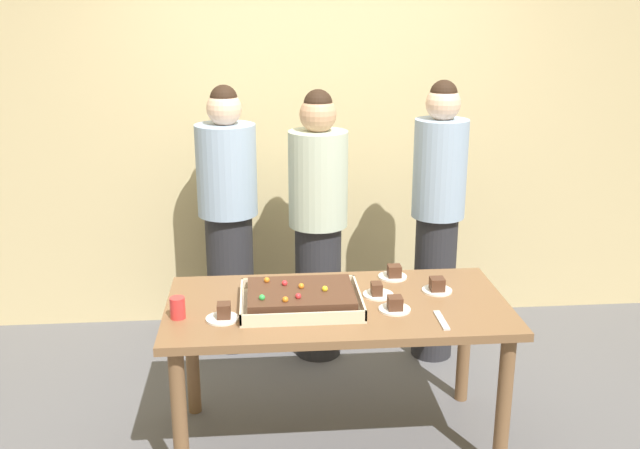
# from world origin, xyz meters

# --- Properties ---
(ground_plane) EXTENTS (12.00, 12.00, 0.00)m
(ground_plane) POSITION_xyz_m (0.00, 0.00, 0.00)
(ground_plane) COLOR #5B5B60
(interior_back_panel) EXTENTS (8.00, 0.12, 3.00)m
(interior_back_panel) POSITION_xyz_m (0.00, 1.60, 1.50)
(interior_back_panel) COLOR #CCB784
(interior_back_panel) RESTS_ON ground_plane
(party_table) EXTENTS (1.64, 0.82, 0.75)m
(party_table) POSITION_xyz_m (0.00, 0.00, 0.66)
(party_table) COLOR brown
(party_table) RESTS_ON ground_plane
(sheet_cake) EXTENTS (0.57, 0.44, 0.11)m
(sheet_cake) POSITION_xyz_m (-0.18, -0.02, 0.79)
(sheet_cake) COLOR beige
(sheet_cake) RESTS_ON party_table
(plated_slice_near_left) EXTENTS (0.15, 0.15, 0.07)m
(plated_slice_near_left) POSITION_xyz_m (0.51, 0.10, 0.78)
(plated_slice_near_left) COLOR white
(plated_slice_near_left) RESTS_ON party_table
(plated_slice_near_right) EXTENTS (0.15, 0.15, 0.07)m
(plated_slice_near_right) POSITION_xyz_m (0.33, 0.30, 0.78)
(plated_slice_near_right) COLOR white
(plated_slice_near_right) RESTS_ON party_table
(plated_slice_far_left) EXTENTS (0.15, 0.15, 0.07)m
(plated_slice_far_left) POSITION_xyz_m (0.21, 0.07, 0.77)
(plated_slice_far_left) COLOR white
(plated_slice_far_left) RESTS_ON party_table
(plated_slice_far_right) EXTENTS (0.15, 0.15, 0.07)m
(plated_slice_far_right) POSITION_xyz_m (0.26, -0.11, 0.78)
(plated_slice_far_right) COLOR white
(plated_slice_far_right) RESTS_ON party_table
(plated_slice_center_front) EXTENTS (0.15, 0.15, 0.08)m
(plated_slice_center_front) POSITION_xyz_m (-0.54, -0.14, 0.78)
(plated_slice_center_front) COLOR white
(plated_slice_center_front) RESTS_ON party_table
(drink_cup_nearest) EXTENTS (0.07, 0.07, 0.10)m
(drink_cup_nearest) POSITION_xyz_m (-0.74, -0.11, 0.80)
(drink_cup_nearest) COLOR red
(drink_cup_nearest) RESTS_ON party_table
(cake_server_utensil) EXTENTS (0.03, 0.20, 0.01)m
(cake_server_utensil) POSITION_xyz_m (0.45, -0.25, 0.76)
(cake_server_utensil) COLOR silver
(cake_server_utensil) RESTS_ON party_table
(person_serving_front) EXTENTS (0.35, 0.35, 1.66)m
(person_serving_front) POSITION_xyz_m (-0.01, 0.96, 0.86)
(person_serving_front) COLOR #28282D
(person_serving_front) RESTS_ON ground_plane
(person_green_shirt_behind) EXTENTS (0.31, 0.31, 1.71)m
(person_green_shirt_behind) POSITION_xyz_m (0.70, 0.88, 0.90)
(person_green_shirt_behind) COLOR #28282D
(person_green_shirt_behind) RESTS_ON ground_plane
(person_striped_tie_right) EXTENTS (0.37, 0.37, 1.67)m
(person_striped_tie_right) POSITION_xyz_m (-0.56, 1.12, 0.86)
(person_striped_tie_right) COLOR #28282D
(person_striped_tie_right) RESTS_ON ground_plane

